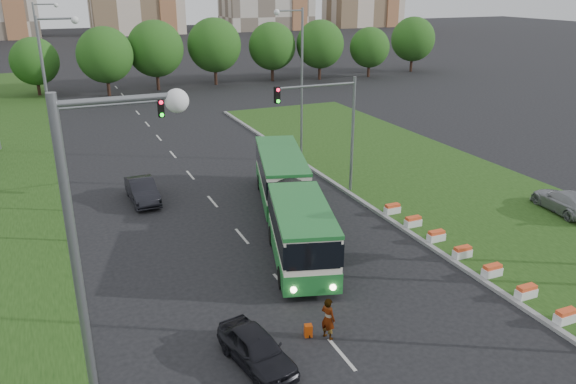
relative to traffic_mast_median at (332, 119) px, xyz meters
name	(u,v)px	position (x,y,z in m)	size (l,w,h in m)	color
ground	(337,272)	(-4.78, -10.00, -5.35)	(360.00, 360.00, 0.00)	black
grass_median	(445,187)	(8.22, -2.00, -5.27)	(14.00, 60.00, 0.15)	#1D3F12
median_kerb	(360,201)	(1.27, -2.00, -5.26)	(0.30, 60.00, 0.18)	gray
lane_markings	(184,168)	(-7.78, 10.00, -5.35)	(0.20, 100.00, 0.01)	#B5B4AE
flower_planters	(462,252)	(1.92, -11.40, -4.90)	(1.10, 13.70, 0.60)	white
traffic_mast_median	(332,119)	(0.00, 0.00, 0.00)	(5.76, 0.32, 8.00)	slate
traffic_mast_left	(92,148)	(-15.16, -1.00, 0.00)	(5.76, 0.32, 8.00)	slate
street_lamps	(217,120)	(-7.78, 0.00, 0.65)	(36.00, 60.00, 12.00)	slate
tree_line	(214,54)	(5.22, 45.00, -0.85)	(120.00, 8.00, 9.00)	#214D14
articulated_bus	(285,199)	(-4.94, -3.74, -3.58)	(2.73, 17.53, 2.89)	white
car_left_near	(257,349)	(-11.05, -15.22, -4.66)	(1.64, 4.07, 1.39)	black
car_left_far	(142,190)	(-12.03, 3.89, -4.58)	(1.63, 4.67, 1.54)	black
car_median	(565,201)	(11.98, -8.94, -4.49)	(1.99, 4.88, 1.42)	gray
pedestrian	(328,319)	(-7.78, -14.79, -4.43)	(0.67, 0.44, 1.84)	gray
shopping_trolley	(308,331)	(-8.47, -14.37, -5.08)	(0.32, 0.33, 0.54)	#DE490B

